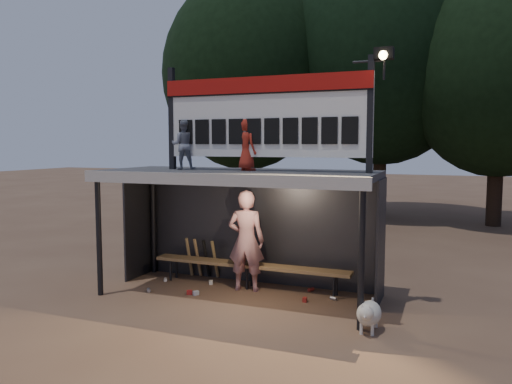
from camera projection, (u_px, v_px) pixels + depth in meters
ground at (238, 295)px, 9.24m from camera, size 80.00×80.00×0.00m
player at (246, 240)px, 9.49m from camera, size 0.77×0.57×1.93m
child_a at (184, 145)px, 9.32m from camera, size 0.55×0.49×0.93m
child_b at (247, 144)px, 8.93m from camera, size 0.54×0.53×0.94m
dugout_shelter at (243, 195)px, 9.29m from camera, size 5.10×2.08×2.32m
scoreboard_assembly at (266, 114)px, 8.71m from camera, size 4.10×0.27×1.99m
bench at (249, 266)px, 9.71m from camera, size 4.00×0.35×0.48m
tree_left at (246, 74)px, 19.43m from camera, size 6.46×6.46×9.27m
tree_mid at (382, 55)px, 18.94m from camera, size 7.22×7.22×10.36m
tree_right at (500, 72)px, 16.65m from camera, size 6.08×6.08×8.72m
dog at (369, 313)px, 7.43m from camera, size 0.36×0.81×0.49m
bats at (202, 258)px, 10.39m from camera, size 0.68×0.35×0.84m
litter at (230, 290)px, 9.43m from camera, size 3.61×1.31×0.08m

